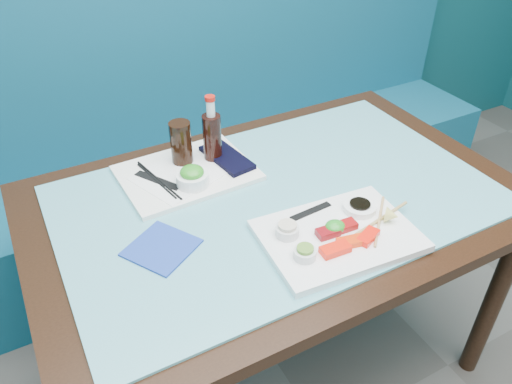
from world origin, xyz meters
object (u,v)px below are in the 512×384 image
booth_bench (182,166)px  serving_tray (187,173)px  blue_napkin (162,248)px  cola_glass (181,143)px  sashimi_plate (338,236)px  cola_bottle_body (212,140)px  seaweed_bowl (193,179)px  dining_table (277,220)px

booth_bench → serving_tray: 0.75m
booth_bench → blue_napkin: booth_bench is taller
serving_tray → cola_glass: bearing=77.3°
sashimi_plate → cola_bottle_body: bearing=109.5°
blue_napkin → seaweed_bowl: bearing=50.0°
booth_bench → dining_table: 0.89m
sashimi_plate → serving_tray: size_ratio=1.00×
sashimi_plate → blue_napkin: sashimi_plate is taller
sashimi_plate → serving_tray: 0.51m
cola_glass → booth_bench: bearing=72.1°
dining_table → seaweed_bowl: bearing=143.4°
dining_table → blue_napkin: size_ratio=9.23×
cola_glass → cola_bottle_body: cola_bottle_body is taller
cola_bottle_body → dining_table: bearing=-70.7°
booth_bench → seaweed_bowl: bearing=-106.2°
dining_table → serving_tray: serving_tray is taller
sashimi_plate → blue_napkin: (-0.41, 0.18, -0.01)m
dining_table → cola_glass: cola_glass is taller
cola_glass → seaweed_bowl: bearing=-98.7°
serving_tray → blue_napkin: 0.33m
booth_bench → sashimi_plate: (0.04, -1.07, 0.39)m
serving_tray → cola_bottle_body: size_ratio=2.40×
cola_glass → blue_napkin: (-0.19, -0.33, -0.08)m
cola_glass → blue_napkin: size_ratio=0.89×
sashimi_plate → cola_glass: (-0.22, 0.51, 0.07)m
cola_glass → blue_napkin: cola_glass is taller
booth_bench → dining_table: (0.00, -0.84, 0.29)m
serving_tray → cola_glass: size_ratio=2.89×
serving_tray → sashimi_plate: bearing=-65.3°
dining_table → blue_napkin: bearing=-172.0°
seaweed_bowl → cola_bottle_body: (0.11, 0.10, 0.05)m
booth_bench → sashimi_plate: size_ratio=7.70×
seaweed_bowl → booth_bench: bearing=73.8°
dining_table → sashimi_plate: bearing=-79.6°
booth_bench → dining_table: size_ratio=2.14×
blue_napkin → cola_bottle_body: bearing=47.3°
serving_tray → blue_napkin: serving_tray is taller
booth_bench → blue_napkin: bearing=-112.5°
sashimi_plate → serving_tray: sashimi_plate is taller
booth_bench → sashimi_plate: bearing=-87.7°
dining_table → sashimi_plate: size_ratio=3.59×
seaweed_bowl → cola_glass: cola_glass is taller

